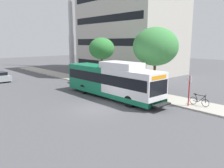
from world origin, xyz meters
TOP-DOWN VIEW (x-y plane):
  - ground_plane at (0.00, 8.00)m, footprint 120.00×120.00m
  - sidewalk_curb at (7.00, 6.00)m, footprint 3.00×56.00m
  - transit_bus at (3.52, 2.12)m, footprint 2.58×12.25m
  - bus_stop_sign_pole at (6.09, -4.82)m, footprint 0.10×0.36m
  - bicycle_parked at (6.84, -5.41)m, footprint 0.52×1.76m
  - street_tree_near_stop at (7.89, 0.20)m, footprint 4.66×4.66m
  - street_tree_mid_block at (7.70, 8.74)m, footprint 3.33×3.33m
  - parked_car_far_lane at (-1.95, 19.81)m, footprint 1.80×4.50m
  - lattice_comm_tower at (15.62, 28.93)m, footprint 1.10×1.10m

SIDE VIEW (x-z plane):
  - ground_plane at x=0.00m, z-range 0.00..0.00m
  - sidewalk_curb at x=7.00m, z-range 0.00..0.14m
  - bicycle_parked at x=6.84m, z-range 0.05..1.07m
  - parked_car_far_lane at x=-1.95m, z-range 0.00..1.33m
  - bus_stop_sign_pole at x=6.09m, z-range 0.35..2.95m
  - transit_bus at x=3.52m, z-range -0.12..3.53m
  - street_tree_mid_block at x=7.70m, z-range 1.66..7.59m
  - street_tree_near_stop at x=7.89m, z-range 1.59..8.46m
  - lattice_comm_tower at x=15.62m, z-range -4.99..25.01m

